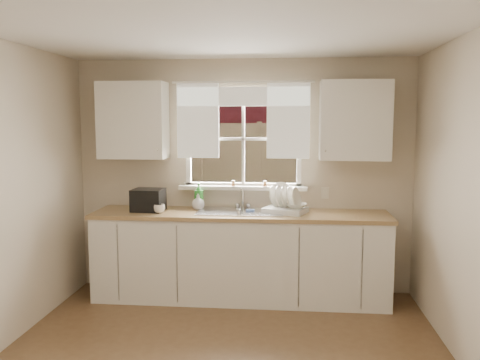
# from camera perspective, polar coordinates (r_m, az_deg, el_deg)

# --- Properties ---
(room_walls) EXTENTS (3.62, 4.02, 2.50)m
(room_walls) POSITION_cam_1_polar(r_m,az_deg,el_deg) (3.46, -2.74, -3.57)
(room_walls) COLOR beige
(room_walls) RESTS_ON ground
(ceiling) EXTENTS (3.60, 4.00, 0.02)m
(ceiling) POSITION_cam_1_polar(r_m,az_deg,el_deg) (3.52, -2.70, 17.28)
(ceiling) COLOR silver
(ceiling) RESTS_ON room_walls
(window) EXTENTS (1.38, 0.16, 1.06)m
(window) POSITION_cam_1_polar(r_m,az_deg,el_deg) (5.47, 0.35, 2.89)
(window) COLOR white
(window) RESTS_ON room_walls
(curtains) EXTENTS (1.50, 0.03, 0.81)m
(curtains) POSITION_cam_1_polar(r_m,az_deg,el_deg) (5.40, 0.31, 7.60)
(curtains) COLOR white
(curtains) RESTS_ON room_walls
(base_cabinets) EXTENTS (3.00, 0.62, 0.87)m
(base_cabinets) POSITION_cam_1_polar(r_m,az_deg,el_deg) (5.33, 0.03, -8.70)
(base_cabinets) COLOR white
(base_cabinets) RESTS_ON ground
(countertop) EXTENTS (3.04, 0.65, 0.04)m
(countertop) POSITION_cam_1_polar(r_m,az_deg,el_deg) (5.22, 0.03, -3.89)
(countertop) COLOR #9E7D4F
(countertop) RESTS_ON base_cabinets
(upper_cabinet_left) EXTENTS (0.70, 0.33, 0.80)m
(upper_cabinet_left) POSITION_cam_1_polar(r_m,az_deg,el_deg) (5.50, -11.90, 6.57)
(upper_cabinet_left) COLOR white
(upper_cabinet_left) RESTS_ON room_walls
(upper_cabinet_right) EXTENTS (0.70, 0.33, 0.80)m
(upper_cabinet_right) POSITION_cam_1_polar(r_m,az_deg,el_deg) (5.30, 12.75, 6.54)
(upper_cabinet_right) COLOR white
(upper_cabinet_right) RESTS_ON room_walls
(wall_outlet) EXTENTS (0.08, 0.01, 0.12)m
(wall_outlet) POSITION_cam_1_polar(r_m,az_deg,el_deg) (5.48, 9.53, -1.46)
(wall_outlet) COLOR beige
(wall_outlet) RESTS_ON room_walls
(sill_jars) EXTENTS (0.38, 0.04, 0.06)m
(sill_jars) POSITION_cam_1_polar(r_m,az_deg,el_deg) (5.43, 1.03, -0.38)
(sill_jars) COLOR brown
(sill_jars) RESTS_ON window
(backyard) EXTENTS (20.00, 10.00, 6.13)m
(backyard) POSITION_cam_1_polar(r_m,az_deg,el_deg) (11.95, 6.08, 14.46)
(backyard) COLOR #335421
(backyard) RESTS_ON ground
(sink) EXTENTS (0.88, 0.52, 0.40)m
(sink) POSITION_cam_1_polar(r_m,az_deg,el_deg) (5.26, 0.06, -4.38)
(sink) COLOR #B7B7BC
(sink) RESTS_ON countertop
(dish_rack) EXTENTS (0.49, 0.43, 0.30)m
(dish_rack) POSITION_cam_1_polar(r_m,az_deg,el_deg) (5.22, 5.07, -2.79)
(dish_rack) COLOR white
(dish_rack) RESTS_ON countertop
(bowl) EXTENTS (0.24, 0.24, 0.05)m
(bowl) POSITION_cam_1_polar(r_m,az_deg,el_deg) (5.17, 6.35, -2.92)
(bowl) COLOR silver
(bowl) RESTS_ON dish_rack
(soap_bottle_a) EXTENTS (0.14, 0.14, 0.28)m
(soap_bottle_a) POSITION_cam_1_polar(r_m,az_deg,el_deg) (5.42, -4.65, -1.80)
(soap_bottle_a) COLOR #2E8D2E
(soap_bottle_a) RESTS_ON countertop
(soap_bottle_b) EXTENTS (0.08, 0.08, 0.17)m
(soap_bottle_b) POSITION_cam_1_polar(r_m,az_deg,el_deg) (5.60, -10.69, -2.22)
(soap_bottle_b) COLOR #2C47A8
(soap_bottle_b) RESTS_ON countertop
(soap_bottle_c) EXTENTS (0.17, 0.17, 0.17)m
(soap_bottle_c) POSITION_cam_1_polar(r_m,az_deg,el_deg) (5.39, -4.72, -2.44)
(soap_bottle_c) COLOR beige
(soap_bottle_c) RESTS_ON countertop
(saucer) EXTENTS (0.16, 0.16, 0.01)m
(saucer) POSITION_cam_1_polar(r_m,az_deg,el_deg) (5.34, -9.90, -3.47)
(saucer) COLOR white
(saucer) RESTS_ON countertop
(cup) EXTENTS (0.15, 0.15, 0.09)m
(cup) POSITION_cam_1_polar(r_m,az_deg,el_deg) (5.24, -9.05, -3.20)
(cup) COLOR silver
(cup) RESTS_ON countertop
(black_appliance) EXTENTS (0.33, 0.29, 0.23)m
(black_appliance) POSITION_cam_1_polar(r_m,az_deg,el_deg) (5.38, -10.26, -2.22)
(black_appliance) COLOR black
(black_appliance) RESTS_ON countertop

